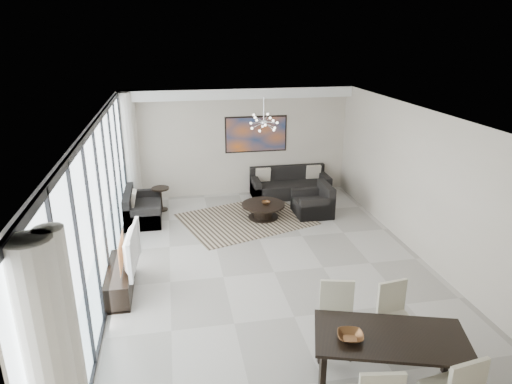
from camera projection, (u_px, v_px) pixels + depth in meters
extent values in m
cube|color=#A8A39B|center=(274.00, 272.00, 8.55)|extent=(6.00, 9.00, 0.02)
cube|color=white|center=(276.00, 119.00, 7.58)|extent=(6.00, 9.00, 0.02)
cube|color=beige|center=(238.00, 142.00, 12.22)|extent=(6.00, 0.02, 2.90)
cube|color=beige|center=(393.00, 380.00, 3.91)|extent=(6.00, 0.02, 2.90)
cube|color=beige|center=(430.00, 190.00, 8.59)|extent=(0.02, 9.00, 2.90)
cube|color=silver|center=(100.00, 212.00, 7.54)|extent=(0.01, 8.95, 2.85)
cube|color=black|center=(92.00, 128.00, 7.08)|extent=(0.04, 8.95, 0.10)
cube|color=black|center=(111.00, 286.00, 8.03)|extent=(0.04, 8.95, 0.06)
cube|color=black|center=(66.00, 317.00, 4.77)|extent=(0.04, 0.05, 2.88)
cube|color=black|center=(82.00, 270.00, 5.70)|extent=(0.04, 0.05, 2.88)
cube|color=black|center=(94.00, 237.00, 6.62)|extent=(0.04, 0.05, 2.88)
cube|color=black|center=(102.00, 211.00, 7.55)|extent=(0.04, 0.05, 2.88)
cube|color=black|center=(109.00, 192.00, 8.48)|extent=(0.04, 0.05, 2.88)
cube|color=black|center=(115.00, 176.00, 9.40)|extent=(0.04, 0.05, 2.88)
cube|color=black|center=(119.00, 163.00, 10.33)|extent=(0.04, 0.05, 2.88)
cube|color=black|center=(123.00, 152.00, 11.25)|extent=(0.04, 0.05, 2.88)
cylinder|color=white|center=(129.00, 150.00, 11.42)|extent=(0.36, 0.36, 2.85)
cube|color=white|center=(238.00, 93.00, 11.60)|extent=(5.98, 0.40, 0.26)
cube|color=#C85B1B|center=(256.00, 134.00, 12.22)|extent=(1.68, 0.04, 0.98)
cylinder|color=silver|center=(264.00, 110.00, 10.04)|extent=(0.02, 0.02, 0.55)
sphere|color=silver|center=(264.00, 122.00, 10.13)|extent=(0.12, 0.12, 0.12)
cube|color=black|center=(246.00, 219.00, 10.94)|extent=(3.40, 2.97, 0.01)
cylinder|color=black|center=(263.00, 205.00, 10.91)|extent=(1.04, 1.04, 0.04)
cylinder|color=black|center=(263.00, 212.00, 10.97)|extent=(0.46, 0.46, 0.32)
cylinder|color=black|center=(263.00, 217.00, 11.02)|extent=(0.73, 0.73, 0.03)
imported|color=brown|center=(266.00, 203.00, 10.89)|extent=(0.23, 0.23, 0.07)
cube|color=black|center=(290.00, 189.00, 12.45)|extent=(2.10, 0.86, 0.38)
cube|color=black|center=(287.00, 172.00, 12.64)|extent=(2.10, 0.17, 0.38)
cube|color=black|center=(256.00, 188.00, 12.25)|extent=(0.17, 0.86, 0.55)
cube|color=black|center=(324.00, 184.00, 12.59)|extent=(0.17, 0.86, 0.55)
cube|color=black|center=(144.00, 212.00, 10.88)|extent=(0.82, 1.46, 0.36)
cube|color=black|center=(128.00, 199.00, 10.70)|extent=(0.16, 1.46, 0.36)
cube|color=black|center=(142.00, 220.00, 10.25)|extent=(0.82, 0.16, 0.53)
cube|color=black|center=(145.00, 200.00, 11.45)|extent=(0.82, 0.16, 0.53)
cube|color=black|center=(312.00, 207.00, 11.17)|extent=(0.87, 0.91, 0.38)
cube|color=black|center=(326.00, 192.00, 11.11)|extent=(0.18, 0.91, 0.38)
cube|color=black|center=(308.00, 199.00, 11.48)|extent=(0.86, 0.18, 0.55)
cube|color=black|center=(317.00, 209.00, 10.81)|extent=(0.86, 0.18, 0.55)
cylinder|color=black|center=(160.00, 188.00, 11.31)|extent=(0.43, 0.43, 0.04)
cylinder|color=black|center=(161.00, 200.00, 11.41)|extent=(0.06, 0.06, 0.54)
cylinder|color=black|center=(162.00, 209.00, 11.50)|extent=(0.30, 0.30, 0.03)
cube|color=black|center=(120.00, 279.00, 7.87)|extent=(0.41, 1.44, 0.45)
imported|color=gray|center=(127.00, 249.00, 7.70)|extent=(0.23, 1.21, 0.69)
cube|color=black|center=(391.00, 337.00, 5.56)|extent=(2.03, 1.42, 0.04)
cube|color=black|center=(322.00, 378.00, 5.44)|extent=(0.07, 0.07, 0.73)
cube|color=black|center=(321.00, 340.00, 6.11)|extent=(0.07, 0.07, 0.73)
cube|color=black|center=(448.00, 349.00, 5.94)|extent=(0.07, 0.07, 0.73)
cube|color=beige|center=(337.00, 323.00, 6.28)|extent=(0.57, 0.57, 0.06)
cube|color=beige|center=(337.00, 299.00, 6.38)|extent=(0.47, 0.16, 0.57)
cylinder|color=black|center=(351.00, 348.00, 6.18)|extent=(0.04, 0.04, 0.44)
cylinder|color=black|center=(322.00, 330.00, 6.55)|extent=(0.04, 0.04, 0.44)
cube|color=beige|center=(398.00, 321.00, 6.38)|extent=(0.50, 0.50, 0.06)
cube|color=beige|center=(391.00, 298.00, 6.47)|extent=(0.45, 0.11, 0.54)
cylinder|color=black|center=(414.00, 340.00, 6.36)|extent=(0.04, 0.04, 0.42)
cylinder|color=black|center=(378.00, 330.00, 6.57)|extent=(0.04, 0.04, 0.42)
imported|color=brown|center=(350.00, 336.00, 5.49)|extent=(0.38, 0.38, 0.08)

